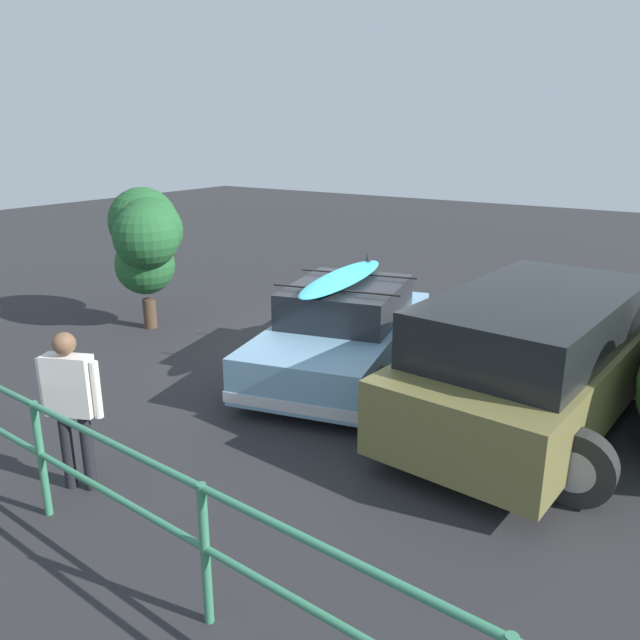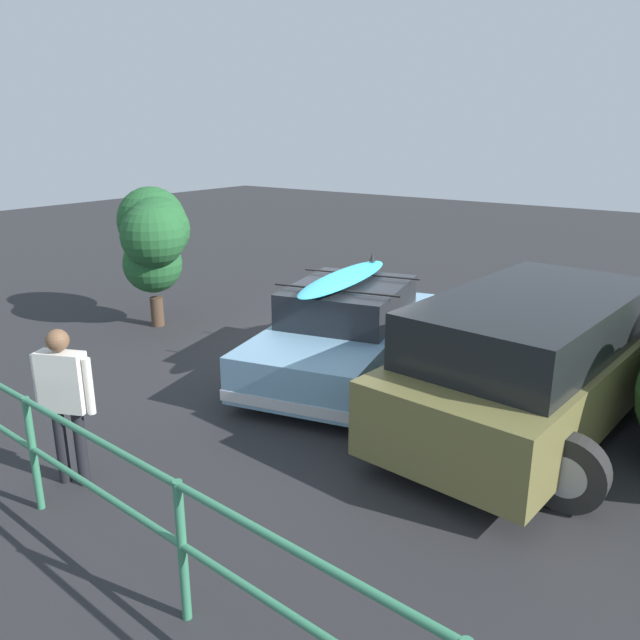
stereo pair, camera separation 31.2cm
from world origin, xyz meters
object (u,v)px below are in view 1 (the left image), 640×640
(sedan_car, at_px, (344,331))
(suv_car, at_px, (533,358))
(bush_near_left, at_px, (147,235))
(person_bystander, at_px, (71,397))

(sedan_car, relative_size, suv_car, 0.93)
(suv_car, bearing_deg, bush_near_left, -1.77)
(suv_car, relative_size, bush_near_left, 1.90)
(person_bystander, xyz_separation_m, bush_near_left, (3.49, -4.08, 0.69))
(sedan_car, relative_size, person_bystander, 2.65)
(sedan_car, distance_m, suv_car, 2.81)
(bush_near_left, bearing_deg, sedan_car, -178.95)
(sedan_car, height_order, person_bystander, person_bystander)
(suv_car, bearing_deg, sedan_car, -5.81)
(sedan_car, xyz_separation_m, suv_car, (-2.78, 0.28, 0.24))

